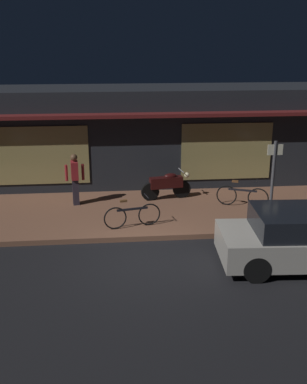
% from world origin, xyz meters
% --- Properties ---
extents(ground_plane, '(60.00, 60.00, 0.00)m').
position_xyz_m(ground_plane, '(0.00, 0.00, 0.00)').
color(ground_plane, black).
extents(sidewalk_slab, '(18.00, 4.00, 0.15)m').
position_xyz_m(sidewalk_slab, '(0.00, 3.00, 0.07)').
color(sidewalk_slab, brown).
rests_on(sidewalk_slab, ground_plane).
extents(storefront_building, '(18.00, 3.30, 3.60)m').
position_xyz_m(storefront_building, '(0.00, 6.39, 1.80)').
color(storefront_building, black).
rests_on(storefront_building, ground_plane).
extents(motorcycle, '(1.70, 0.58, 0.97)m').
position_xyz_m(motorcycle, '(0.99, 4.03, 0.65)').
color(motorcycle, black).
rests_on(motorcycle, sidewalk_slab).
extents(bicycle_parked, '(1.63, 0.48, 0.91)m').
position_xyz_m(bicycle_parked, '(-0.29, 1.69, 0.51)').
color(bicycle_parked, black).
rests_on(bicycle_parked, sidewalk_slab).
extents(bicycle_extra, '(1.55, 0.69, 0.91)m').
position_xyz_m(bicycle_extra, '(3.29, 3.06, 0.51)').
color(bicycle_extra, black).
rests_on(bicycle_extra, sidewalk_slab).
extents(person_photographer, '(0.62, 0.40, 1.67)m').
position_xyz_m(person_photographer, '(-2.01, 3.79, 1.03)').
color(person_photographer, '#28232D').
rests_on(person_photographer, sidewalk_slab).
extents(sign_post, '(0.44, 0.09, 2.40)m').
position_xyz_m(sign_post, '(3.78, 1.80, 1.51)').
color(sign_post, '#47474C').
rests_on(sign_post, sidewalk_slab).
extents(parked_car_far, '(4.19, 1.99, 1.42)m').
position_xyz_m(parked_car_far, '(3.73, -0.72, 0.70)').
color(parked_car_far, black).
rests_on(parked_car_far, ground_plane).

